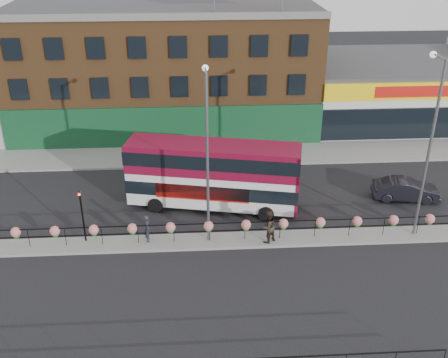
{
  "coord_description": "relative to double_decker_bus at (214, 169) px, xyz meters",
  "views": [
    {
      "loc": [
        -1.72,
        -24.98,
        16.54
      ],
      "look_at": [
        0.0,
        3.0,
        2.5
      ],
      "focal_mm": 42.0,
      "sensor_mm": 36.0,
      "label": 1
    }
  ],
  "objects": [
    {
      "name": "brick_building",
      "position": [
        -3.43,
        15.89,
        2.48
      ],
      "size": [
        25.0,
        12.21,
        10.3
      ],
      "color": "brown",
      "rests_on": "ground"
    },
    {
      "name": "pedestrian_b",
      "position": [
        2.82,
        -4.4,
        -1.51
      ],
      "size": [
        1.67,
        1.65,
        1.97
      ],
      "primitive_type": "imported",
      "rotation": [
        0.0,
        0.0,
        3.76
      ],
      "color": "#2C231A",
      "rests_on": "median"
    },
    {
      "name": "pedestrian_a",
      "position": [
        -3.9,
        -3.89,
        -1.68
      ],
      "size": [
        0.67,
        0.5,
        1.62
      ],
      "primitive_type": "imported",
      "rotation": [
        0.0,
        0.0,
        1.67
      ],
      "color": "#22242B",
      "rests_on": "median"
    },
    {
      "name": "north_pavement",
      "position": [
        0.57,
        7.93,
        -2.57
      ],
      "size": [
        60.0,
        4.0,
        0.15
      ],
      "primitive_type": "cube",
      "color": "gray",
      "rests_on": "ground"
    },
    {
      "name": "supermarket",
      "position": [
        16.57,
        15.83,
        0.01
      ],
      "size": [
        15.0,
        12.25,
        5.3
      ],
      "color": "silver",
      "rests_on": "ground"
    },
    {
      "name": "double_decker_bus",
      "position": [
        0.0,
        0.0,
        0.0
      ],
      "size": [
        10.93,
        4.69,
        4.3
      ],
      "color": "silver",
      "rests_on": "ground"
    },
    {
      "name": "traffic_light_median",
      "position": [
        -7.43,
        -3.68,
        -0.18
      ],
      "size": [
        0.15,
        0.28,
        3.65
      ],
      "color": "black",
      "rests_on": "median"
    },
    {
      "name": "median_railing",
      "position": [
        0.57,
        -4.07,
        -1.6
      ],
      "size": [
        30.04,
        0.56,
        1.23
      ],
      "color": "black",
      "rests_on": "median"
    },
    {
      "name": "lamp_column_west",
      "position": [
        -0.48,
        -3.76,
        3.23
      ],
      "size": [
        0.35,
        1.7,
        9.66
      ],
      "color": "slate",
      "rests_on": "median"
    },
    {
      "name": "car",
      "position": [
        12.5,
        0.25,
        -1.95
      ],
      "size": [
        2.78,
        4.69,
        1.4
      ],
      "primitive_type": "imported",
      "rotation": [
        0.0,
        0.0,
        1.41
      ],
      "color": "black",
      "rests_on": "ground"
    },
    {
      "name": "ground",
      "position": [
        0.57,
        -4.07,
        -2.64
      ],
      "size": [
        120.0,
        120.0,
        0.0
      ],
      "primitive_type": "plane",
      "color": "black",
      "rests_on": "ground"
    },
    {
      "name": "lamp_column_east",
      "position": [
        11.39,
        -3.81,
        3.54
      ],
      "size": [
        0.37,
        1.79,
        10.18
      ],
      "color": "slate",
      "rests_on": "median"
    },
    {
      "name": "median",
      "position": [
        0.57,
        -4.07,
        -2.57
      ],
      "size": [
        60.0,
        1.6,
        0.15
      ],
      "primitive_type": "cube",
      "color": "gray",
      "rests_on": "ground"
    }
  ]
}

